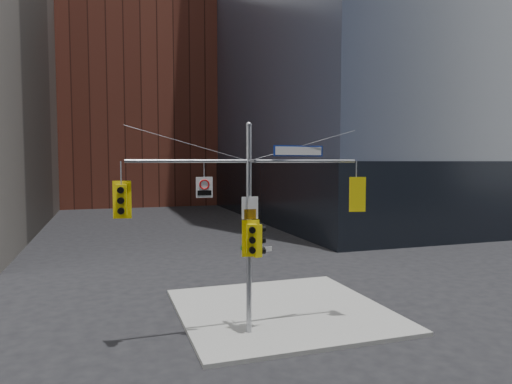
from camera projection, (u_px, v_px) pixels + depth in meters
ground at (269, 360)px, 13.73m from camera, size 160.00×160.00×0.00m
sidewalk_corner at (282, 310)px, 18.14m from camera, size 8.00×8.00×0.15m
podium_ne at (402, 187)px, 52.61m from camera, size 36.40×36.40×6.00m
brick_midrise at (136, 107)px, 67.73m from camera, size 26.00×20.00×28.00m
signal_assembly at (249, 208)px, 15.32m from camera, size 8.00×0.80×7.30m
traffic_light_west_arm at (122, 200)px, 14.02m from camera, size 0.56×0.49×1.18m
traffic_light_east_arm at (356, 194)px, 16.57m from camera, size 0.59×0.54×1.25m
traffic_light_pole_side at (258, 240)px, 15.51m from camera, size 0.44×0.38×1.11m
traffic_light_pole_front at (251, 239)px, 15.13m from camera, size 0.59×0.52×1.25m
street_sign_blade at (299, 151)px, 15.76m from camera, size 1.92×0.24×0.37m
regulatory_sign_arm at (204, 187)px, 14.77m from camera, size 0.54×0.10×0.68m
regulatory_sign_pole at (250, 208)px, 15.21m from camera, size 0.58×0.05×0.75m
street_blade_ew at (261, 250)px, 15.56m from camera, size 0.77×0.11×0.15m
street_blade_ns at (245, 250)px, 15.85m from camera, size 0.09×0.78×0.16m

